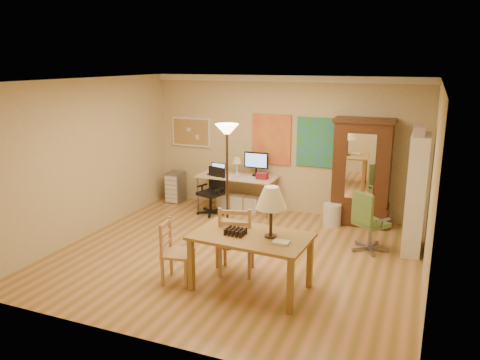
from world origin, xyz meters
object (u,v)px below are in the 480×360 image
at_px(armoire, 361,179).
at_px(office_chair_green, 369,235).
at_px(bookshelf, 416,195).
at_px(office_chair_black, 212,202).
at_px(computer_desk, 239,189).
at_px(dining_table, 258,225).

bearing_deg(armoire, office_chair_green, -75.32).
distance_m(armoire, bookshelf, 1.40).
distance_m(office_chair_green, bookshelf, 0.97).
relative_size(office_chair_black, bookshelf, 0.49).
bearing_deg(computer_desk, armoire, 1.98).
xyz_separation_m(computer_desk, armoire, (2.39, 0.08, 0.42)).
bearing_deg(bookshelf, computer_desk, 164.78).
bearing_deg(bookshelf, office_chair_black, 172.59).
bearing_deg(dining_table, bookshelf, 49.69).
relative_size(dining_table, armoire, 0.80).
xyz_separation_m(armoire, bookshelf, (0.97, -1.00, 0.08)).
bearing_deg(computer_desk, office_chair_green, -23.31).
xyz_separation_m(dining_table, office_chair_black, (-1.94, 2.66, -0.66)).
height_order(office_chair_green, armoire, armoire).
xyz_separation_m(dining_table, computer_desk, (-1.52, 3.09, -0.47)).
xyz_separation_m(computer_desk, office_chair_black, (-0.42, -0.42, -0.19)).
relative_size(office_chair_black, office_chair_green, 0.94).
height_order(dining_table, office_chair_green, dining_table).
bearing_deg(armoire, office_chair_black, -169.79).
relative_size(computer_desk, office_chair_green, 1.62).
distance_m(computer_desk, office_chair_green, 2.96).
bearing_deg(office_chair_green, office_chair_black, 166.60).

